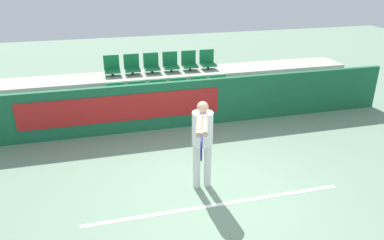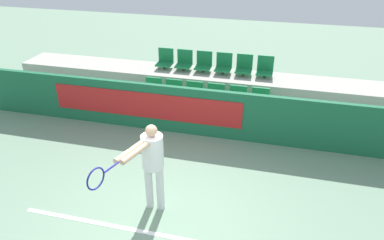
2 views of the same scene
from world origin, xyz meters
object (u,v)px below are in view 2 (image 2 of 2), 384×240
at_px(stadium_chair_5, 260,101).
at_px(stadium_chair_10, 244,67).
at_px(stadium_chair_4, 237,99).
at_px(stadium_chair_8, 204,63).
at_px(stadium_chair_9, 224,65).
at_px(stadium_chair_0, 153,90).
at_px(stadium_chair_2, 194,95).
at_px(stadium_chair_1, 173,92).
at_px(tennis_player, 150,160).
at_px(stadium_chair_7, 184,62).
at_px(stadium_chair_3, 215,97).
at_px(stadium_chair_11, 265,68).
at_px(stadium_chair_6, 165,60).

bearing_deg(stadium_chair_5, stadium_chair_10, 117.02).
height_order(stadium_chair_4, stadium_chair_8, stadium_chair_8).
relative_size(stadium_chair_4, stadium_chair_9, 1.00).
height_order(stadium_chair_0, stadium_chair_2, same).
height_order(stadium_chair_1, tennis_player, tennis_player).
height_order(stadium_chair_1, stadium_chair_10, stadium_chair_10).
xyz_separation_m(stadium_chair_1, stadium_chair_5, (2.12, 0.00, 0.00)).
bearing_deg(tennis_player, stadium_chair_7, 115.52).
relative_size(stadium_chair_7, stadium_chair_8, 1.00).
distance_m(stadium_chair_10, tennis_player, 4.56).
relative_size(stadium_chair_0, stadium_chair_3, 1.00).
distance_m(stadium_chair_5, stadium_chair_11, 1.13).
relative_size(stadium_chair_1, stadium_chair_11, 1.00).
height_order(stadium_chair_2, stadium_chair_6, stadium_chair_6).
xyz_separation_m(stadium_chair_6, stadium_chair_7, (0.53, 0.00, 0.00)).
relative_size(stadium_chair_1, stadium_chair_3, 1.00).
bearing_deg(stadium_chair_9, tennis_player, -94.90).
height_order(stadium_chair_5, stadium_chair_7, stadium_chair_7).
distance_m(stadium_chair_5, stadium_chair_7, 2.40).
height_order(stadium_chair_8, stadium_chair_9, same).
bearing_deg(stadium_chair_9, stadium_chair_0, -146.83).
height_order(stadium_chair_4, stadium_chair_7, stadium_chair_7).
xyz_separation_m(stadium_chair_4, stadium_chair_7, (-1.59, 1.04, 0.45)).
bearing_deg(stadium_chair_7, stadium_chair_10, 0.00).
height_order(stadium_chair_5, stadium_chair_9, stadium_chair_9).
height_order(stadium_chair_7, tennis_player, tennis_player).
xyz_separation_m(stadium_chair_2, stadium_chair_8, (0.00, 1.04, 0.45)).
distance_m(stadium_chair_3, stadium_chair_11, 1.55).
relative_size(stadium_chair_1, stadium_chair_7, 1.00).
height_order(stadium_chair_8, stadium_chair_10, same).
bearing_deg(stadium_chair_3, stadium_chair_4, 0.00).
bearing_deg(stadium_chair_2, stadium_chair_3, 0.00).
height_order(stadium_chair_0, stadium_chair_3, same).
bearing_deg(stadium_chair_9, stadium_chair_5, -44.43).
height_order(stadium_chair_2, stadium_chair_8, stadium_chair_8).
relative_size(stadium_chair_2, tennis_player, 0.32).
bearing_deg(stadium_chair_7, stadium_chair_5, -26.11).
height_order(stadium_chair_5, stadium_chair_6, stadium_chair_6).
height_order(stadium_chair_3, stadium_chair_4, same).
height_order(stadium_chair_4, tennis_player, tennis_player).
xyz_separation_m(stadium_chair_1, stadium_chair_2, (0.53, 0.00, 0.00)).
bearing_deg(stadium_chair_1, stadium_chair_5, 0.00).
bearing_deg(stadium_chair_4, tennis_player, -104.87).
bearing_deg(stadium_chair_3, stadium_chair_8, 117.02).
height_order(stadium_chair_6, stadium_chair_11, same).
bearing_deg(stadium_chair_11, stadium_chair_7, 180.00).
height_order(stadium_chair_0, stadium_chair_1, same).
relative_size(stadium_chair_0, stadium_chair_7, 1.00).
bearing_deg(stadium_chair_5, stadium_chair_9, 135.57).
height_order(stadium_chair_2, stadium_chair_7, stadium_chair_7).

